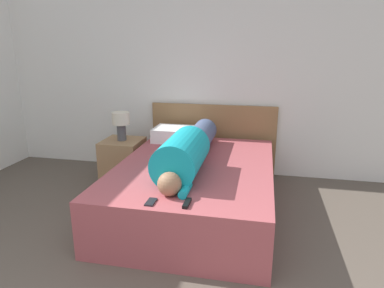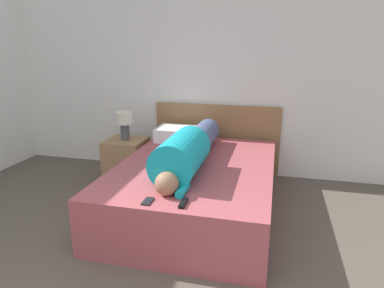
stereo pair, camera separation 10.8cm
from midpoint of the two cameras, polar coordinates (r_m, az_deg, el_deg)
wall_back at (r=4.45m, az=2.07°, el=11.86°), size 6.37×0.06×2.60m
bed at (r=3.47m, az=1.52°, el=-7.27°), size 1.50×2.08×0.50m
headboard at (r=4.48m, az=4.75°, el=0.82°), size 1.62×0.04×0.90m
nightstand at (r=4.34m, az=-10.17°, el=-2.55°), size 0.46×0.47×0.52m
table_lamp at (r=4.22m, az=-10.49°, el=3.70°), size 0.21×0.21×0.35m
person_lying at (r=3.27m, az=0.44°, el=-0.96°), size 0.38×1.74×0.38m
pillow_near_headboard at (r=4.19m, az=-1.04°, el=1.64°), size 0.59×0.40×0.16m
tv_remote at (r=2.55m, az=-0.22°, el=-9.84°), size 0.04×0.15×0.02m
cell_phone at (r=2.60m, az=-6.20°, el=-9.48°), size 0.06×0.13×0.01m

